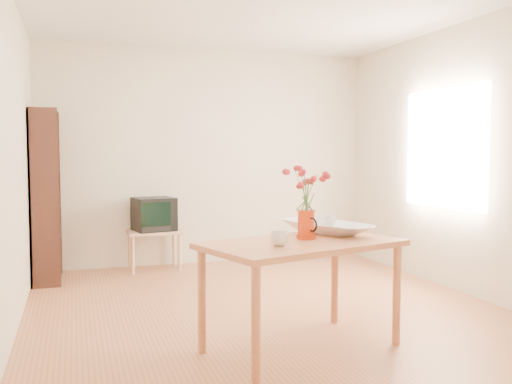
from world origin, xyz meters
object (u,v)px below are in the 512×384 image
object	(u,v)px
bowl	(326,201)
television	(154,214)
mug	(279,239)
table	(302,254)
pitcher	(306,225)

from	to	relation	value
bowl	television	xyz separation A→B (m)	(-0.94, 2.67, -0.34)
mug	bowl	size ratio (longest dim) A/B	0.23
bowl	television	size ratio (longest dim) A/B	1.03
table	television	xyz separation A→B (m)	(-0.61, 2.98, -0.01)
pitcher	bowl	xyz separation A→B (m)	(0.25, 0.21, 0.15)
table	television	bearing A→B (deg)	84.52
bowl	television	world-z (taller)	bowl
bowl	pitcher	bearing A→B (deg)	-139.77
television	mug	bearing A→B (deg)	-93.81
mug	television	world-z (taller)	mug
mug	television	xyz separation A→B (m)	(-0.40, 3.13, -0.14)
pitcher	table	bearing A→B (deg)	-140.05
table	bowl	size ratio (longest dim) A/B	2.86
pitcher	mug	xyz separation A→B (m)	(-0.29, -0.24, -0.05)
pitcher	television	world-z (taller)	pitcher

